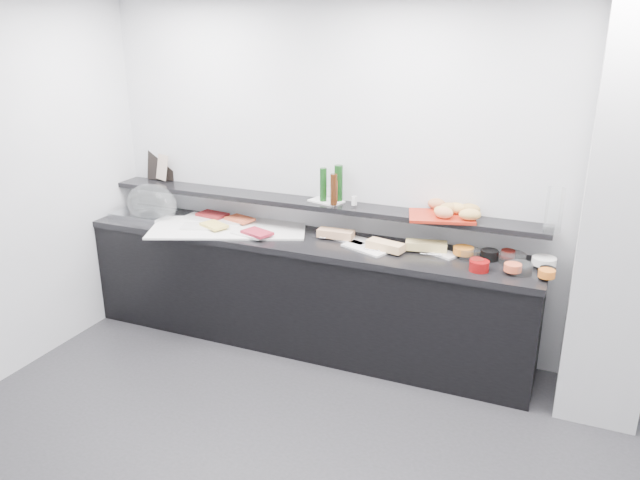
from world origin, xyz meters
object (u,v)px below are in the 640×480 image
at_px(framed_print, 161,165).
at_px(carafe, 554,210).
at_px(cloche_base, 143,214).
at_px(bread_tray, 441,216).
at_px(condiment_tray, 326,201).
at_px(sandwich_plate_mid, 365,249).

xyz_separation_m(framed_print, carafe, (3.30, -0.16, 0.02)).
relative_size(cloche_base, framed_print, 1.88).
distance_m(framed_print, bread_tray, 2.56).
xyz_separation_m(cloche_base, bread_tray, (2.53, 0.16, 0.24)).
bearing_deg(condiment_tray, bread_tray, 11.08).
relative_size(condiment_tray, carafe, 0.85).
relative_size(cloche_base, sandwich_plate_mid, 1.38).
xyz_separation_m(cloche_base, carafe, (3.28, 0.16, 0.38)).
distance_m(sandwich_plate_mid, condiment_tray, 0.55).
bearing_deg(cloche_base, bread_tray, 3.95).
height_order(cloche_base, bread_tray, bread_tray).
bearing_deg(condiment_tray, sandwich_plate_mid, -16.80).
distance_m(cloche_base, condiment_tray, 1.64).
bearing_deg(bread_tray, carafe, -16.47).
bearing_deg(condiment_tray, framed_print, -168.65).
bearing_deg(sandwich_plate_mid, condiment_tray, 171.06).
height_order(framed_print, bread_tray, framed_print).
distance_m(condiment_tray, bread_tray, 0.92).
bearing_deg(condiment_tray, cloche_base, -157.38).
height_order(cloche_base, sandwich_plate_mid, cloche_base).
bearing_deg(carafe, framed_print, 177.16).
height_order(framed_print, condiment_tray, framed_print).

